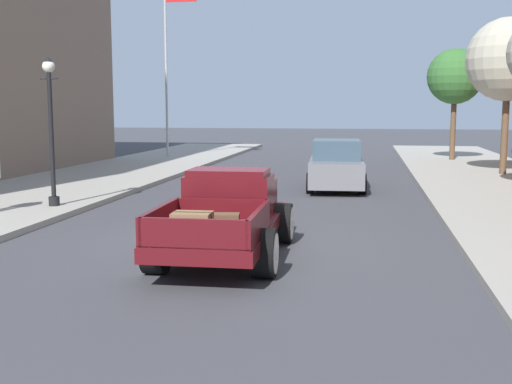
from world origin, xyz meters
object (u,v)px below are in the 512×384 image
object	(u,v)px
street_tree_third	(508,60)
street_tree_farthest	(455,77)
street_lamp_near	(51,120)
car_background_grey	(336,166)
flagpole	(170,47)
hotrod_truck_maroon	(228,214)

from	to	relation	value
street_tree_third	street_tree_farthest	world-z (taller)	street_tree_third
street_lamp_near	street_tree_third	world-z (taller)	street_tree_third
car_background_grey	flagpole	size ratio (longest dim) A/B	0.48
hotrod_truck_maroon	street_tree_third	world-z (taller)	street_tree_third
car_background_grey	street_tree_farthest	xyz separation A→B (m)	(5.16, 11.24, 3.41)
street_lamp_near	street_tree_farthest	xyz separation A→B (m)	(12.23, 17.15, 1.79)
hotrod_truck_maroon	street_tree_third	xyz separation A→B (m)	(7.75, 14.45, 3.75)
hotrod_truck_maroon	car_background_grey	bearing A→B (deg)	81.21
street_lamp_near	car_background_grey	bearing A→B (deg)	39.90
car_background_grey	street_lamp_near	xyz separation A→B (m)	(-7.07, -5.91, 1.62)
street_lamp_near	street_tree_third	distance (m)	17.07
car_background_grey	hotrod_truck_maroon	bearing A→B (deg)	-98.79
car_background_grey	flagpole	xyz separation A→B (m)	(-9.04, 10.67, 5.00)
flagpole	street_tree_farthest	world-z (taller)	flagpole
car_background_grey	flagpole	world-z (taller)	flagpole
flagpole	street_tree_farthest	size ratio (longest dim) A/B	1.70
hotrod_truck_maroon	car_background_grey	size ratio (longest dim) A/B	1.13
hotrod_truck_maroon	car_background_grey	distance (m)	9.99
street_tree_third	car_background_grey	bearing A→B (deg)	-143.67
street_tree_third	flagpole	bearing A→B (deg)	158.25
hotrod_truck_maroon	street_tree_farthest	size ratio (longest dim) A/B	0.92
car_background_grey	street_tree_farthest	world-z (taller)	street_tree_farthest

